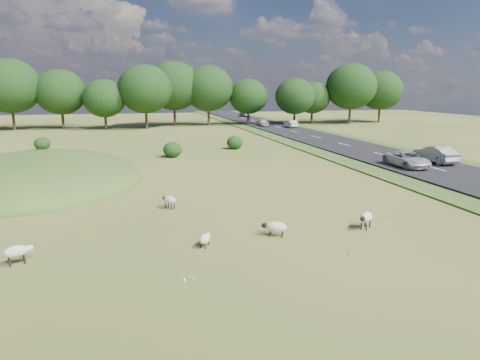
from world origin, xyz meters
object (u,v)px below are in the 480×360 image
object	(u,v)px
sheep_0	(17,251)
car_1	(263,122)
car_2	(291,124)
sheep_4	(169,200)
car_0	(407,159)
sheep_2	(205,239)
sheep_1	(366,217)
car_3	(435,154)
car_4	(246,113)
sheep_3	(275,227)

from	to	relation	value
sheep_0	car_1	xyz separation A→B (m)	(27.47, 55.54, 0.32)
car_2	sheep_0	bearing A→B (deg)	58.76
sheep_4	car_0	size ratio (longest dim) A/B	0.22
sheep_2	sheep_0	bearing A→B (deg)	119.00
car_0	sheep_0	bearing A→B (deg)	-153.07
car_1	car_2	world-z (taller)	car_1
sheep_1	car_2	xyz separation A→B (m)	(15.54, 50.98, 0.27)
sheep_4	car_3	xyz separation A→B (m)	(24.68, 8.48, 0.49)
sheep_1	car_1	xyz separation A→B (m)	(11.74, 54.98, 0.28)
sheep_2	car_4	distance (m)	84.80
car_0	sheep_4	bearing A→B (deg)	-160.75
sheep_1	sheep_0	bearing A→B (deg)	-39.40
car_3	car_2	bearing A→B (deg)	-90.00
car_0	car_4	world-z (taller)	car_4
sheep_1	car_2	world-z (taller)	car_2
sheep_3	car_0	xyz separation A→B (m)	(16.45, 13.29, 0.45)
car_0	car_2	distance (m)	37.78
sheep_0	car_4	world-z (taller)	car_4
sheep_0	car_1	bearing A→B (deg)	42.43
sheep_3	sheep_4	xyz separation A→B (m)	(-4.43, 5.99, 0.07)
car_1	car_3	xyz separation A→B (m)	(3.80, -40.41, 0.14)
sheep_0	sheep_3	bearing A→B (deg)	-17.81
car_0	car_2	bearing A→B (deg)	84.23
sheep_1	sheep_4	size ratio (longest dim) A/B	1.10
car_1	car_4	distance (m)	26.30
car_2	car_3	distance (m)	36.41
sheep_4	car_4	world-z (taller)	car_4
sheep_1	car_4	bearing A→B (deg)	-142.32
sheep_1	sheep_3	distance (m)	4.72
sheep_1	sheep_2	xyz separation A→B (m)	(-8.18, -0.42, -0.23)
sheep_1	car_4	distance (m)	82.47
sheep_1	sheep_3	world-z (taller)	sheep_1
sheep_4	sheep_1	bearing A→B (deg)	-159.94
sheep_2	car_0	distance (m)	24.24
car_2	car_4	size ratio (longest dim) A/B	0.73
sheep_0	car_2	distance (m)	60.29
sheep_1	car_1	size ratio (longest dim) A/B	0.31
car_0	car_4	bearing A→B (deg)	86.78
sheep_3	car_0	size ratio (longest dim) A/B	0.27
sheep_4	car_2	size ratio (longest dim) A/B	0.27
sheep_3	car_2	distance (m)	54.76
sheep_4	sheep_0	bearing A→B (deg)	99.07
sheep_4	car_4	bearing A→B (deg)	-54.51
car_1	car_3	world-z (taller)	car_3
sheep_2	car_0	world-z (taller)	car_0
car_2	car_4	distance (m)	30.02
sheep_1	car_1	distance (m)	56.22
sheep_0	sheep_3	xyz separation A→B (m)	(11.01, 0.66, -0.11)
sheep_1	car_3	bearing A→B (deg)	-178.31
sheep_1	car_4	xyz separation A→B (m)	(15.54, 81.00, 0.40)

